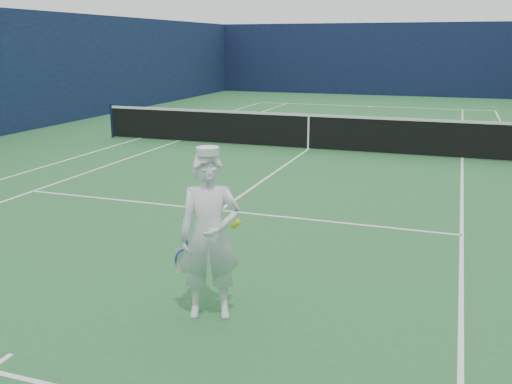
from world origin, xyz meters
TOP-DOWN VIEW (x-y plane):
  - ground at (0.00, 0.00)m, footprint 80.00×80.00m
  - court_markings at (0.00, 0.00)m, footprint 11.03×23.83m
  - windscreen_fence at (0.00, 0.00)m, footprint 20.12×36.12m
  - tennis_net at (0.00, 0.00)m, footprint 12.88×0.09m
  - tennis_player at (1.49, -10.16)m, footprint 0.88×0.65m

SIDE VIEW (x-z plane):
  - ground at x=0.00m, z-range 0.00..0.00m
  - court_markings at x=0.00m, z-range 0.00..0.01m
  - tennis_net at x=0.00m, z-range 0.02..1.09m
  - tennis_player at x=1.49m, z-range -0.02..1.86m
  - windscreen_fence at x=0.00m, z-range 0.00..4.00m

